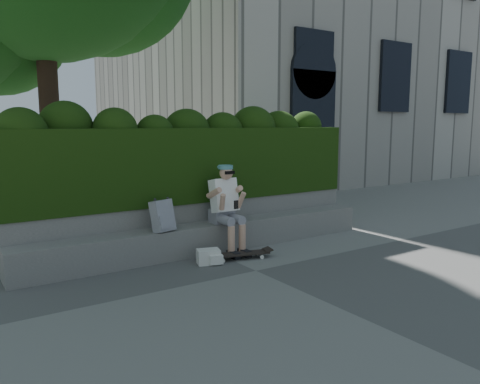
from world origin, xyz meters
TOP-DOWN VIEW (x-y plane):
  - ground at (0.00, 0.00)m, footprint 80.00×80.00m
  - bench_ledge at (0.00, 1.25)m, footprint 6.00×0.45m
  - planter_wall at (0.00, 1.73)m, footprint 6.00×0.50m
  - hedge at (0.00, 1.95)m, footprint 6.00×1.00m
  - person at (0.18, 1.07)m, footprint 0.40×0.76m
  - skateboard at (0.14, 0.59)m, footprint 0.90×0.44m
  - backpack_plaid at (-0.87, 1.15)m, footprint 0.35×0.25m
  - backpack_ground at (-0.38, 0.66)m, footprint 0.38×0.31m

SIDE VIEW (x-z plane):
  - ground at x=0.00m, z-range 0.00..0.00m
  - skateboard at x=0.14m, z-range 0.03..0.12m
  - backpack_ground at x=-0.38m, z-range 0.00..0.21m
  - bench_ledge at x=0.00m, z-range 0.00..0.45m
  - planter_wall at x=0.00m, z-range 0.00..0.75m
  - backpack_plaid at x=-0.87m, z-range 0.45..0.91m
  - person at x=0.18m, z-range 0.06..1.44m
  - hedge at x=0.00m, z-range 0.75..1.95m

